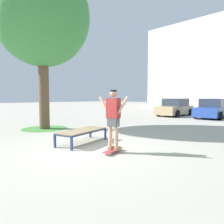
{
  "coord_description": "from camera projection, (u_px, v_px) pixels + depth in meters",
  "views": [
    {
      "loc": [
        4.75,
        -3.95,
        1.56
      ],
      "look_at": [
        -0.65,
        1.85,
        1.0
      ],
      "focal_mm": 32.16,
      "sensor_mm": 36.0,
      "label": 1
    }
  ],
  "objects": [
    {
      "name": "car_blue",
      "position": [
        213.0,
        109.0,
        15.56
      ],
      "size": [
        1.98,
        4.23,
        1.5
      ],
      "color": "#28479E",
      "rests_on": "ground"
    },
    {
      "name": "skate_box",
      "position": [
        82.0,
        131.0,
        6.88
      ],
      "size": [
        1.14,
        2.02,
        0.46
      ],
      "color": "navy",
      "rests_on": "ground"
    },
    {
      "name": "skater",
      "position": [
        113.0,
        115.0,
        5.63
      ],
      "size": [
        1.0,
        0.33,
        1.69
      ],
      "color": "tan",
      "rests_on": "skateboard"
    },
    {
      "name": "car_tan",
      "position": [
        175.0,
        108.0,
        17.53
      ],
      "size": [
        1.93,
        4.21,
        1.5
      ],
      "color": "tan",
      "rests_on": "ground"
    },
    {
      "name": "grass_patch_near_left",
      "position": [
        45.0,
        129.0,
        10.17
      ],
      "size": [
        2.27,
        2.27,
        0.01
      ],
      "primitive_type": "cylinder",
      "color": "#47893D",
      "rests_on": "ground"
    },
    {
      "name": "skateboard",
      "position": [
        113.0,
        150.0,
        5.7
      ],
      "size": [
        0.34,
        0.82,
        0.09
      ],
      "color": "#B23333",
      "rests_on": "ground"
    },
    {
      "name": "ground_plane",
      "position": [
        87.0,
        148.0,
        6.22
      ],
      "size": [
        120.0,
        120.0,
        0.0
      ],
      "primitive_type": "plane",
      "color": "#B2AA9E"
    },
    {
      "name": "tree_near_left",
      "position": [
        42.0,
        17.0,
        9.78
      ],
      "size": [
        4.63,
        4.63,
        7.97
      ],
      "color": "brown",
      "rests_on": "ground"
    }
  ]
}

